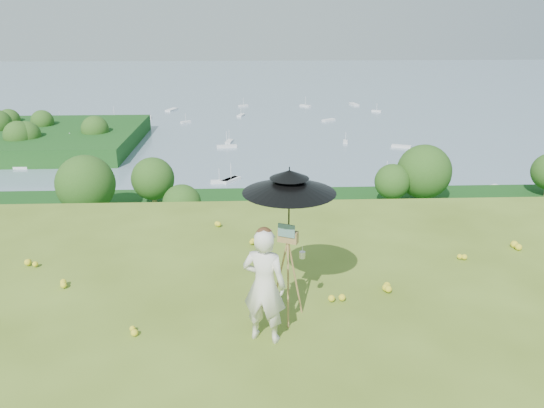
{
  "coord_description": "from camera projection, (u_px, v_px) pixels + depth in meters",
  "views": [
    {
      "loc": [
        -0.41,
        -4.66,
        4.13
      ],
      "look_at": [
        -0.02,
        4.44,
        0.84
      ],
      "focal_mm": 35.0,
      "sensor_mm": 36.0,
      "label": 1
    }
  ],
  "objects": [
    {
      "name": "forest_slope",
      "position": [
        258.0,
        397.0,
        48.54
      ],
      "size": [
        140.0,
        56.0,
        22.0
      ],
      "primitive_type": "cube",
      "color": "#103C12",
      "rests_on": "bay_water"
    },
    {
      "name": "shoreline_tier",
      "position": [
        254.0,
        268.0,
        88.51
      ],
      "size": [
        170.0,
        28.0,
        8.0
      ],
      "primitive_type": "cube",
      "color": "gray",
      "rests_on": "bay_water"
    },
    {
      "name": "wildflowers",
      "position": [
        290.0,
        393.0,
        6.01
      ],
      "size": [
        10.0,
        10.5,
        0.12
      ],
      "primitive_type": null,
      "color": "yellow",
      "rests_on": "ground"
    },
    {
      "name": "harbor_town",
      "position": [
        254.0,
        232.0,
        86.3
      ],
      "size": [
        110.0,
        22.0,
        5.0
      ],
      "primitive_type": null,
      "color": "beige",
      "rests_on": "shoreline_tier"
    },
    {
      "name": "sun_umbrella",
      "position": [
        289.0,
        204.0,
        7.07
      ],
      "size": [
        1.6,
        1.6,
        1.04
      ],
      "primitive_type": null,
      "rotation": [
        0.0,
        0.0,
        -0.34
      ],
      "color": "black",
      "rests_on": "field_easel"
    },
    {
      "name": "field_easel",
      "position": [
        288.0,
        272.0,
        7.38
      ],
      "size": [
        0.74,
        0.74,
        1.47
      ],
      "primitive_type": null,
      "rotation": [
        0.0,
        0.0,
        -0.45
      ],
      "color": "#A57A45",
      "rests_on": "ground"
    },
    {
      "name": "peninsula",
      "position": [
        1.0,
        131.0,
        158.34
      ],
      "size": [
        90.0,
        60.0,
        12.0
      ],
      "primitive_type": null,
      "color": "#103C12",
      "rests_on": "bay_water"
    },
    {
      "name": "slope_trees",
      "position": [
        257.0,
        259.0,
        43.78
      ],
      "size": [
        110.0,
        50.0,
        6.0
      ],
      "primitive_type": null,
      "color": "#274E17",
      "rests_on": "forest_slope"
    },
    {
      "name": "painter_cap",
      "position": [
        264.0,
        232.0,
        6.61
      ],
      "size": [
        0.28,
        0.31,
        0.1
      ],
      "primitive_type": null,
      "rotation": [
        0.0,
        0.0,
        -0.33
      ],
      "color": "#C46C74",
      "rests_on": "painter"
    },
    {
      "name": "bay_water",
      "position": [
        250.0,
        101.0,
        242.88
      ],
      "size": [
        700.0,
        700.0,
        0.0
      ],
      "primitive_type": "plane",
      "color": "slate",
      "rests_on": "ground"
    },
    {
      "name": "painter",
      "position": [
        264.0,
        286.0,
        6.87
      ],
      "size": [
        0.68,
        0.56,
        1.6
      ],
      "primitive_type": "imported",
      "rotation": [
        0.0,
        0.0,
        2.8
      ],
      "color": "white",
      "rests_on": "ground"
    },
    {
      "name": "moored_boats",
      "position": [
        212.0,
        139.0,
        168.03
      ],
      "size": [
        140.0,
        140.0,
        0.7
      ],
      "primitive_type": null,
      "color": "white",
      "rests_on": "bay_water"
    }
  ]
}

